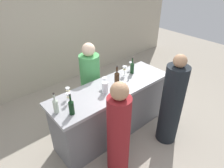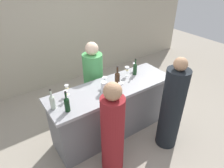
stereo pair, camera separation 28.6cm
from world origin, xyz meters
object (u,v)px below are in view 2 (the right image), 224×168
object	(u,v)px
wine_glass_near_right	(105,79)
person_server_behind	(94,84)
wine_bottle_second_right_olive_green	(135,68)
wine_glass_far_right	(134,65)
wine_glass_near_center	(66,94)
wine_bottle_center_amber_brown	(118,78)
water_pitcher	(104,87)
wine_bottle_second_left_dark_green	(67,104)
wine_glass_far_left	(127,70)
person_center_guest	(172,108)
wine_glass_near_left	(121,86)
person_left_guest	(113,133)
wine_glass_far_center	(67,88)
wine_bottle_leftmost_clear_pale	(52,101)

from	to	relation	value
wine_glass_near_right	person_server_behind	xyz separation A→B (m)	(0.08, 0.51, -0.37)
wine_bottle_second_right_olive_green	wine_glass_far_right	world-z (taller)	wine_bottle_second_right_olive_green
wine_bottle_second_right_olive_green	wine_glass_near_center	bearing A→B (deg)	-178.70
wine_glass_near_right	wine_glass_far_right	bearing A→B (deg)	11.75
wine_bottle_center_amber_brown	water_pitcher	distance (m)	0.29
wine_bottle_second_left_dark_green	wine_glass_far_left	size ratio (longest dim) A/B	1.87
wine_bottle_second_right_olive_green	wine_glass_near_center	size ratio (longest dim) A/B	1.95
wine_bottle_second_left_dark_green	person_center_guest	distance (m)	1.58
wine_glass_near_left	wine_glass_near_right	world-z (taller)	wine_glass_near_left
person_left_guest	wine_glass_near_right	bearing A→B (deg)	-6.50
wine_bottle_center_amber_brown	wine_glass_near_left	world-z (taller)	wine_bottle_center_amber_brown
water_pitcher	person_center_guest	size ratio (longest dim) A/B	0.11
person_center_guest	person_server_behind	xyz separation A→B (m)	(-0.60, 1.34, -0.03)
wine_glass_near_right	person_left_guest	size ratio (longest dim) A/B	0.11
wine_bottle_second_left_dark_green	person_left_guest	bearing A→B (deg)	-48.24
wine_glass_far_left	water_pitcher	world-z (taller)	water_pitcher
person_center_guest	wine_bottle_second_left_dark_green	bearing A→B (deg)	88.01
wine_glass_near_right	wine_glass_near_center	bearing A→B (deg)	-179.36
wine_glass_near_right	wine_glass_far_center	bearing A→B (deg)	170.10
wine_bottle_leftmost_clear_pale	wine_glass_far_left	size ratio (longest dim) A/B	1.82
wine_glass_far_left	person_center_guest	bearing A→B (deg)	-77.91
wine_glass_far_left	wine_glass_far_center	world-z (taller)	wine_glass_far_center
person_server_behind	wine_glass_near_right	bearing A→B (deg)	-17.62
wine_glass_near_center	person_left_guest	xyz separation A→B (m)	(0.31, -0.70, -0.36)
wine_bottle_second_left_dark_green	wine_glass_far_center	world-z (taller)	wine_bottle_second_left_dark_green
wine_glass_near_left	person_center_guest	world-z (taller)	person_center_guest
wine_glass_near_center	person_server_behind	world-z (taller)	person_server_behind
wine_glass_near_center	wine_bottle_leftmost_clear_pale	bearing A→B (deg)	-160.41
person_center_guest	person_server_behind	size ratio (longest dim) A/B	1.04
wine_glass_near_left	person_left_guest	bearing A→B (deg)	-136.16
wine_bottle_leftmost_clear_pale	wine_glass_near_left	size ratio (longest dim) A/B	1.92
wine_bottle_second_right_olive_green	wine_glass_near_left	world-z (taller)	wine_bottle_second_right_olive_green
wine_bottle_second_left_dark_green	person_left_guest	size ratio (longest dim) A/B	0.21
water_pitcher	person_server_behind	bearing A→B (deg)	74.02
wine_bottle_second_left_dark_green	person_left_guest	distance (m)	0.72
wine_glass_far_center	water_pitcher	bearing A→B (deg)	-26.52
wine_glass_far_left	wine_glass_near_center	bearing A→B (deg)	-176.40
wine_glass_far_left	person_left_guest	size ratio (longest dim) A/B	0.11
wine_bottle_leftmost_clear_pale	wine_bottle_second_right_olive_green	distance (m)	1.52
wine_glass_near_left	wine_glass_near_center	xyz separation A→B (m)	(-0.75, 0.27, -0.01)
person_left_guest	person_server_behind	distance (m)	1.29
water_pitcher	person_center_guest	bearing A→B (deg)	-40.90
wine_bottle_second_left_dark_green	wine_glass_near_left	world-z (taller)	wine_bottle_second_left_dark_green
water_pitcher	person_center_guest	xyz separation A→B (m)	(0.79, -0.68, -0.31)
person_left_guest	wine_glass_near_left	bearing A→B (deg)	-27.05
wine_glass_near_center	wine_glass_far_center	xyz separation A→B (m)	(0.06, 0.11, 0.01)
wine_glass_near_left	water_pitcher	bearing A→B (deg)	145.42
wine_bottle_leftmost_clear_pale	wine_bottle_second_left_dark_green	bearing A→B (deg)	-48.93
wine_bottle_center_amber_brown	person_left_guest	size ratio (longest dim) A/B	0.22
wine_glass_far_left	wine_glass_far_center	size ratio (longest dim) A/B	0.99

